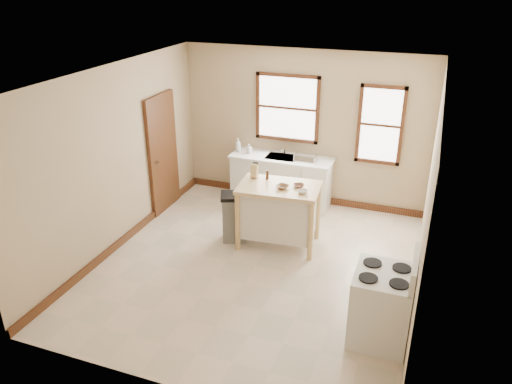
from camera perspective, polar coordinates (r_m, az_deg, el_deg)
floor at (r=7.48m, az=-0.06°, el=-8.43°), size 5.00×5.00×0.00m
ceiling at (r=6.41m, az=-0.07°, el=13.12°), size 5.00×5.00×0.00m
wall_back at (r=9.08m, az=5.40°, el=7.26°), size 4.50×0.04×2.80m
wall_left at (r=7.83m, az=-15.75°, el=3.64°), size 0.04×5.00×2.80m
wall_right at (r=6.47m, az=18.99°, el=-1.21°), size 0.04×5.00×2.80m
window_main at (r=9.04m, az=3.60°, el=9.56°), size 1.17×0.06×1.22m
window_side at (r=8.77m, az=14.03°, el=7.41°), size 0.77×0.06×1.37m
door_left at (r=8.95m, az=-10.59°, el=4.33°), size 0.06×0.90×2.10m
baseboard_back at (r=9.53m, az=5.04°, el=-0.51°), size 4.50×0.04×0.12m
baseboard_left at (r=8.36m, az=-14.55°, el=-5.00°), size 0.04×5.00×0.12m
sink_counter at (r=9.20m, az=2.89°, el=1.35°), size 1.86×0.62×0.92m
faucet at (r=9.16m, az=3.30°, el=5.05°), size 0.03×0.03×0.22m
soap_bottle_a at (r=9.24m, az=-2.06°, el=5.39°), size 0.10×0.11×0.26m
soap_bottle_b at (r=9.18m, az=-0.79°, el=4.99°), size 0.10×0.10×0.17m
dish_rack at (r=8.88m, az=5.72°, el=3.93°), size 0.43×0.35×0.10m
kitchen_island at (r=7.81m, az=2.60°, el=-2.70°), size 1.29×0.88×1.01m
knife_block at (r=7.86m, az=-0.17°, el=2.36°), size 0.10×0.10×0.20m
pepper_grinder at (r=7.79m, az=1.30°, el=1.96°), size 0.06×0.06×0.15m
bowl_a at (r=7.51m, az=3.04°, el=0.59°), size 0.22×0.22×0.05m
bowl_b at (r=7.57m, az=4.91°, el=0.73°), size 0.22×0.22×0.04m
bowl_c at (r=7.36m, az=5.36°, el=0.04°), size 0.17×0.17×0.05m
trash_bin at (r=7.97m, az=-2.48°, el=-2.89°), size 0.51×0.48×0.81m
gas_stove at (r=6.04m, az=14.24°, el=-11.52°), size 0.72×0.73×1.17m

